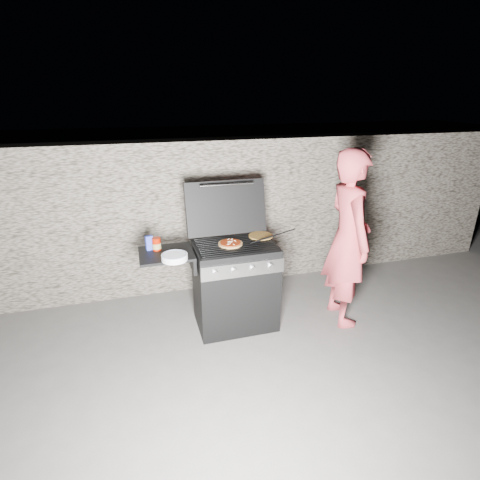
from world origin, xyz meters
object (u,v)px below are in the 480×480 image
object	(u,v)px
sauce_jar	(156,244)
person	(348,239)
pizza_topped	(230,243)
gas_grill	(211,288)

from	to	relation	value
sauce_jar	person	size ratio (longest dim) A/B	0.07
pizza_topped	person	size ratio (longest dim) A/B	0.13
gas_grill	sauce_jar	bearing A→B (deg)	170.23
gas_grill	pizza_topped	bearing A→B (deg)	1.66
gas_grill	sauce_jar	distance (m)	0.72
gas_grill	person	world-z (taller)	person
gas_grill	pizza_topped	xyz separation A→B (m)	(0.20, 0.01, 0.47)
sauce_jar	gas_grill	bearing A→B (deg)	-9.77
pizza_topped	sauce_jar	world-z (taller)	sauce_jar
pizza_topped	sauce_jar	xyz separation A→B (m)	(-0.70, 0.08, 0.04)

